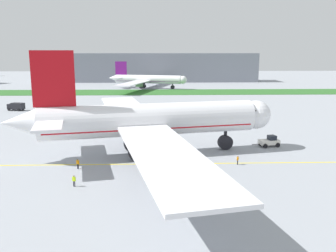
# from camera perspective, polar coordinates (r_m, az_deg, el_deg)

# --- Properties ---
(ground_plane) EXTENTS (600.00, 600.00, 0.00)m
(ground_plane) POSITION_cam_1_polar(r_m,az_deg,el_deg) (66.83, -2.07, -5.05)
(ground_plane) COLOR #9399A0
(ground_plane) RESTS_ON ground
(apron_taxi_line) EXTENTS (280.00, 0.36, 0.01)m
(apron_taxi_line) POSITION_cam_1_polar(r_m,az_deg,el_deg) (63.52, -2.08, -5.94)
(apron_taxi_line) COLOR yellow
(apron_taxi_line) RESTS_ON ground
(grass_median_strip) EXTENTS (320.00, 24.00, 0.10)m
(grass_median_strip) POSITION_cam_1_polar(r_m,az_deg,el_deg) (174.84, -1.96, 5.31)
(grass_median_strip) COLOR #2D6628
(grass_median_strip) RESTS_ON ground
(airliner_foreground) EXTENTS (49.83, 77.87, 19.31)m
(airliner_foreground) POSITION_cam_1_polar(r_m,az_deg,el_deg) (67.73, -3.35, 0.86)
(airliner_foreground) COLOR white
(airliner_foreground) RESTS_ON ground
(pushback_tug) EXTENTS (5.92, 3.16, 2.26)m
(pushback_tug) POSITION_cam_1_polar(r_m,az_deg,el_deg) (77.61, 15.57, -2.33)
(pushback_tug) COLOR white
(pushback_tug) RESTS_ON ground
(ground_crew_wingwalker_port) EXTENTS (0.56, 0.39, 1.70)m
(ground_crew_wingwalker_port) POSITION_cam_1_polar(r_m,az_deg,el_deg) (54.65, -14.48, -8.13)
(ground_crew_wingwalker_port) COLOR black
(ground_crew_wingwalker_port) RESTS_ON ground
(ground_crew_marshaller_front) EXTENTS (0.41, 0.49, 1.59)m
(ground_crew_marshaller_front) POSITION_cam_1_polar(r_m,az_deg,el_deg) (63.95, 10.83, -5.12)
(ground_crew_marshaller_front) COLOR black
(ground_crew_marshaller_front) RESTS_ON ground
(ground_crew_wingwalker_starboard) EXTENTS (0.52, 0.46, 1.72)m
(ground_crew_wingwalker_starboard) POSITION_cam_1_polar(r_m,az_deg,el_deg) (62.38, -13.91, -5.61)
(ground_crew_wingwalker_starboard) COLOR black
(ground_crew_wingwalker_starboard) RESTS_ON ground
(service_truck_baggage_loader) EXTENTS (5.76, 3.48, 2.54)m
(service_truck_baggage_loader) POSITION_cam_1_polar(r_m,az_deg,el_deg) (130.03, -22.64, 2.86)
(service_truck_baggage_loader) COLOR black
(service_truck_baggage_loader) RESTS_ON ground
(parked_airliner_far_centre) EXTENTS (41.62, 67.04, 13.93)m
(parked_airliner_far_centre) POSITION_cam_1_polar(r_m,az_deg,el_deg) (192.49, -3.37, 7.27)
(parked_airliner_far_centre) COLOR white
(parked_airliner_far_centre) RESTS_ON ground
(terminal_building) EXTENTS (134.38, 20.00, 18.00)m
(terminal_building) POSITION_cam_1_polar(r_m,az_deg,el_deg) (238.36, -2.60, 9.14)
(terminal_building) COLOR gray
(terminal_building) RESTS_ON ground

